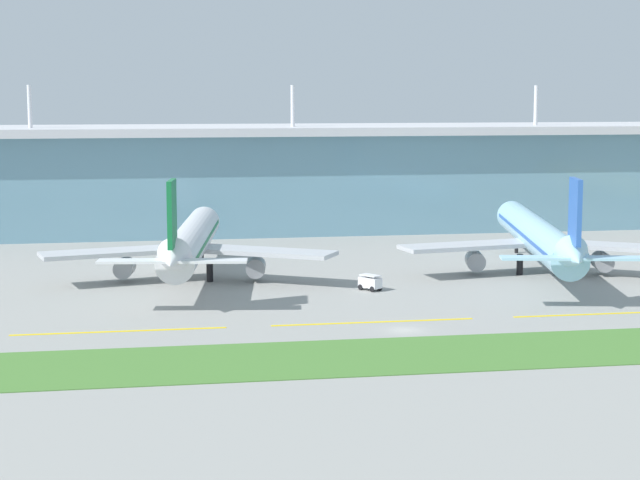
{
  "coord_description": "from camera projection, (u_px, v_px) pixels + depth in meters",
  "views": [
    {
      "loc": [
        -34.66,
        -136.53,
        31.13
      ],
      "look_at": [
        -4.82,
        37.83,
        7.0
      ],
      "focal_mm": 61.21,
      "sensor_mm": 36.0,
      "label": 1
    }
  ],
  "objects": [
    {
      "name": "ground_plane",
      "position": [
        404.0,
        330.0,
        143.34
      ],
      "size": [
        600.0,
        600.0,
        0.0
      ],
      "primitive_type": "plane",
      "color": "gray"
    },
    {
      "name": "terminal_building",
      "position": [
        289.0,
        177.0,
        246.33
      ],
      "size": [
        288.0,
        34.0,
        32.52
      ],
      "color": "#6693A8",
      "rests_on": "ground"
    },
    {
      "name": "airliner_near_middle",
      "position": [
        191.0,
        242.0,
        180.33
      ],
      "size": [
        48.28,
        63.03,
        18.9
      ],
      "color": "silver",
      "rests_on": "ground"
    },
    {
      "name": "airliner_far_middle",
      "position": [
        538.0,
        236.0,
        187.03
      ],
      "size": [
        47.81,
        70.6,
        18.9
      ],
      "color": "#9ED1EA",
      "rests_on": "ground"
    },
    {
      "name": "taxiway_stripe_mid_west",
      "position": [
        119.0,
        331.0,
        142.48
      ],
      "size": [
        28.0,
        0.7,
        0.04
      ],
      "primitive_type": "cube",
      "color": "yellow",
      "rests_on": "ground"
    },
    {
      "name": "taxiway_stripe_centre",
      "position": [
        373.0,
        322.0,
        148.16
      ],
      "size": [
        28.0,
        0.7,
        0.04
      ],
      "primitive_type": "cube",
      "color": "yellow",
      "rests_on": "ground"
    },
    {
      "name": "taxiway_stripe_mid_east",
      "position": [
        608.0,
        314.0,
        153.84
      ],
      "size": [
        28.0,
        0.7,
        0.04
      ],
      "primitive_type": "cube",
      "color": "yellow",
      "rests_on": "ground"
    },
    {
      "name": "grass_verge",
      "position": [
        432.0,
        354.0,
        130.2
      ],
      "size": [
        300.0,
        18.0,
        0.1
      ],
      "primitive_type": "cube",
      "color": "#477A33",
      "rests_on": "ground"
    },
    {
      "name": "baggage_cart",
      "position": [
        370.0,
        282.0,
        171.85
      ],
      "size": [
        3.59,
        3.98,
        2.48
      ],
      "color": "silver",
      "rests_on": "ground"
    }
  ]
}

